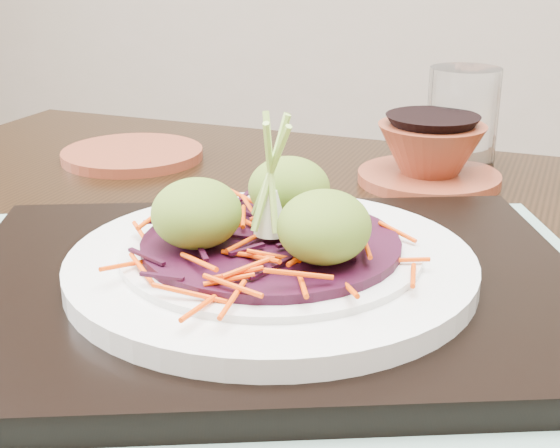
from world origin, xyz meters
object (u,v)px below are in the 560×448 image
(white_plate, at_px, (271,263))
(terracotta_side_plate, at_px, (133,154))
(dining_table, at_px, (355,373))
(water_glass, at_px, (462,118))
(serving_tray, at_px, (271,288))
(terracotta_bowl_set, at_px, (430,157))

(white_plate, distance_m, terracotta_side_plate, 0.39)
(white_plate, bearing_deg, dining_table, 62.78)
(dining_table, relative_size, water_glass, 11.24)
(dining_table, distance_m, terracotta_side_plate, 0.38)
(serving_tray, relative_size, white_plate, 1.54)
(dining_table, relative_size, terracotta_bowl_set, 6.58)
(serving_tray, bearing_deg, dining_table, 42.35)
(white_plate, relative_size, terracotta_bowl_set, 1.49)
(white_plate, distance_m, water_glass, 0.38)
(dining_table, relative_size, white_plate, 4.42)
(water_glass, bearing_deg, white_plate, -103.66)
(serving_tray, bearing_deg, white_plate, 69.57)
(white_plate, height_order, terracotta_bowl_set, terracotta_bowl_set)
(dining_table, height_order, terracotta_side_plate, terracotta_side_plate)
(white_plate, relative_size, terracotta_side_plate, 1.73)
(serving_tray, height_order, white_plate, white_plate)
(white_plate, bearing_deg, terracotta_bowl_set, 77.62)
(serving_tray, bearing_deg, terracotta_side_plate, 109.91)
(terracotta_side_plate, distance_m, water_glass, 0.36)
(white_plate, distance_m, terracotta_bowl_set, 0.31)
(dining_table, bearing_deg, terracotta_bowl_set, 88.28)
(white_plate, bearing_deg, terracotta_side_plate, 130.34)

